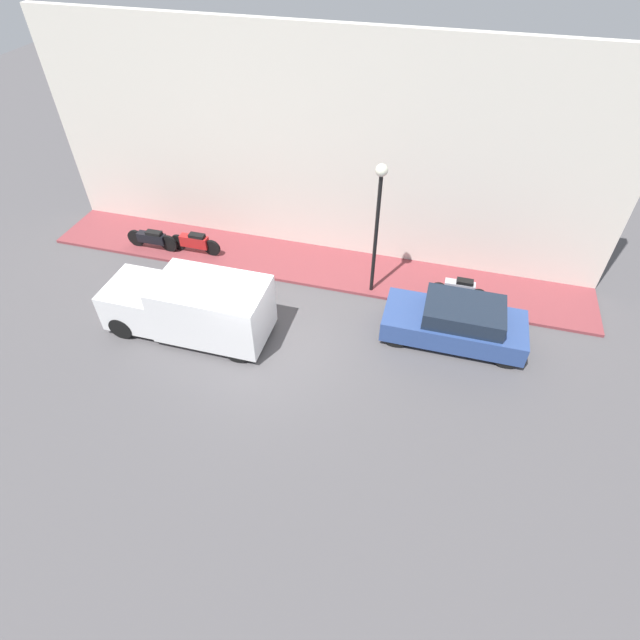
{
  "coord_description": "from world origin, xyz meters",
  "views": [
    {
      "loc": [
        -9.53,
        -4.25,
        10.87
      ],
      "look_at": [
        1.17,
        -1.31,
        0.6
      ],
      "focal_mm": 28.0,
      "sensor_mm": 36.0,
      "label": 1
    }
  ],
  "objects_px": {
    "parked_car": "(456,322)",
    "motorcycle_red": "(195,242)",
    "scooter_silver": "(459,289)",
    "streetlamp": "(378,208)",
    "delivery_van": "(190,306)",
    "motorcycle_black": "(152,239)"
  },
  "relations": [
    {
      "from": "scooter_silver",
      "to": "motorcycle_red",
      "type": "relative_size",
      "value": 0.92
    },
    {
      "from": "parked_car",
      "to": "motorcycle_red",
      "type": "xyz_separation_m",
      "value": [
        1.98,
        9.55,
        -0.12
      ]
    },
    {
      "from": "parked_car",
      "to": "streetlamp",
      "type": "xyz_separation_m",
      "value": [
        1.55,
        2.86,
        2.55
      ]
    },
    {
      "from": "motorcycle_black",
      "to": "streetlamp",
      "type": "xyz_separation_m",
      "value": [
        -0.25,
        -8.34,
        2.69
      ]
    },
    {
      "from": "scooter_silver",
      "to": "motorcycle_black",
      "type": "distance_m",
      "value": 11.2
    },
    {
      "from": "parked_car",
      "to": "streetlamp",
      "type": "bearing_deg",
      "value": 61.57
    },
    {
      "from": "motorcycle_black",
      "to": "streetlamp",
      "type": "relative_size",
      "value": 0.45
    },
    {
      "from": "scooter_silver",
      "to": "motorcycle_red",
      "type": "bearing_deg",
      "value": 88.97
    },
    {
      "from": "scooter_silver",
      "to": "motorcycle_black",
      "type": "relative_size",
      "value": 0.9
    },
    {
      "from": "delivery_van",
      "to": "scooter_silver",
      "type": "distance_m",
      "value": 8.6
    },
    {
      "from": "parked_car",
      "to": "motorcycle_black",
      "type": "height_order",
      "value": "parked_car"
    },
    {
      "from": "parked_car",
      "to": "delivery_van",
      "type": "bearing_deg",
      "value": 102.89
    },
    {
      "from": "delivery_van",
      "to": "streetlamp",
      "type": "bearing_deg",
      "value": -56.05
    },
    {
      "from": "motorcycle_black",
      "to": "motorcycle_red",
      "type": "bearing_deg",
      "value": -83.65
    },
    {
      "from": "scooter_silver",
      "to": "streetlamp",
      "type": "distance_m",
      "value": 3.93
    },
    {
      "from": "delivery_van",
      "to": "motorcycle_black",
      "type": "height_order",
      "value": "delivery_van"
    },
    {
      "from": "scooter_silver",
      "to": "motorcycle_red",
      "type": "xyz_separation_m",
      "value": [
        0.17,
        9.55,
        0.01
      ]
    },
    {
      "from": "parked_car",
      "to": "streetlamp",
      "type": "height_order",
      "value": "streetlamp"
    },
    {
      "from": "parked_car",
      "to": "motorcycle_black",
      "type": "distance_m",
      "value": 11.34
    },
    {
      "from": "parked_car",
      "to": "motorcycle_black",
      "type": "bearing_deg",
      "value": 80.91
    },
    {
      "from": "parked_car",
      "to": "streetlamp",
      "type": "distance_m",
      "value": 4.13
    },
    {
      "from": "delivery_van",
      "to": "motorcycle_black",
      "type": "xyz_separation_m",
      "value": [
        3.58,
        3.39,
        -0.47
      ]
    }
  ]
}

